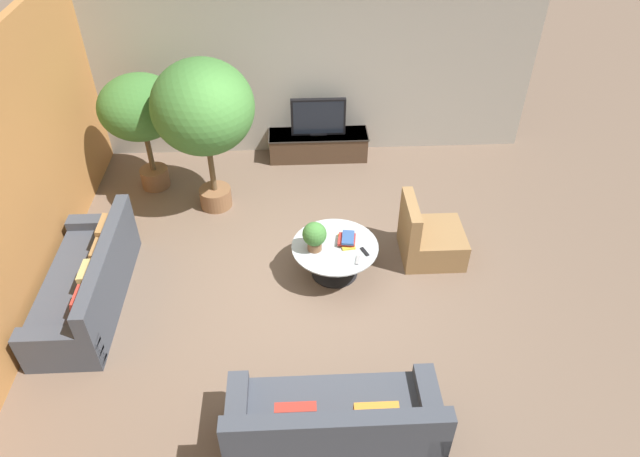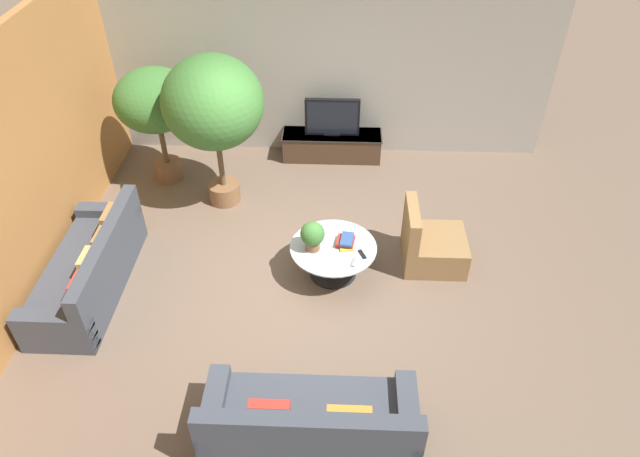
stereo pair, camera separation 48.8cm
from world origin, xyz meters
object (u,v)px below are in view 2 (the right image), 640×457
(armchair_wicker, at_px, (430,245))
(potted_palm_tall, at_px, (155,103))
(couch_near_entry, at_px, (310,424))
(couch_by_wall, at_px, (90,270))
(coffee_table, at_px, (333,255))
(potted_plant_tabletop, at_px, (312,235))
(television, at_px, (332,117))
(media_console, at_px, (332,145))
(potted_palm_corner, at_px, (213,105))

(armchair_wicker, xyz_separation_m, potted_palm_tall, (-3.91, 1.81, 1.03))
(couch_near_entry, xyz_separation_m, armchair_wicker, (1.43, 2.66, -0.01))
(couch_by_wall, bearing_deg, coffee_table, 96.99)
(potted_plant_tabletop, bearing_deg, coffee_table, 10.34)
(television, xyz_separation_m, armchair_wicker, (1.34, -2.52, -0.47))
(media_console, height_order, potted_palm_tall, potted_palm_tall)
(media_console, xyz_separation_m, couch_near_entry, (-0.08, -5.18, 0.06))
(potted_plant_tabletop, bearing_deg, couch_by_wall, -173.33)
(potted_palm_tall, bearing_deg, potted_palm_corner, -29.54)
(potted_palm_tall, distance_m, potted_palm_corner, 1.17)
(media_console, distance_m, potted_palm_corner, 2.44)
(media_console, bearing_deg, couch_by_wall, -132.45)
(television, xyz_separation_m, potted_palm_tall, (-2.57, -0.71, 0.56))
(television, bearing_deg, media_console, 90.00)
(armchair_wicker, distance_m, potted_palm_tall, 4.43)
(potted_palm_tall, relative_size, potted_palm_corner, 0.80)
(media_console, bearing_deg, potted_palm_corner, -141.13)
(television, distance_m, potted_plant_tabletop, 2.87)
(television, xyz_separation_m, potted_palm_corner, (-1.58, -1.27, 0.83))
(couch_near_entry, bearing_deg, television, -90.93)
(television, height_order, coffee_table, television)
(television, height_order, potted_palm_corner, potted_palm_corner)
(media_console, height_order, coffee_table, coffee_table)
(couch_by_wall, bearing_deg, potted_plant_tabletop, 96.67)
(media_console, height_order, potted_palm_corner, potted_palm_corner)
(couch_near_entry, xyz_separation_m, potted_plant_tabletop, (-0.09, 2.32, 0.39))
(potted_palm_tall, bearing_deg, television, 15.50)
(couch_near_entry, height_order, potted_palm_corner, potted_palm_corner)
(television, distance_m, coffee_table, 2.84)
(couch_near_entry, height_order, armchair_wicker, armchair_wicker)
(couch_by_wall, distance_m, potted_palm_tall, 2.69)
(coffee_table, bearing_deg, couch_near_entry, -94.01)
(coffee_table, bearing_deg, potted_palm_tall, 141.64)
(couch_by_wall, relative_size, potted_palm_corner, 0.95)
(armchair_wicker, xyz_separation_m, potted_plant_tabletop, (-1.52, -0.34, 0.40))
(television, bearing_deg, potted_palm_corner, -141.16)
(media_console, bearing_deg, television, -90.00)
(couch_near_entry, bearing_deg, potted_palm_corner, -69.04)
(armchair_wicker, distance_m, potted_plant_tabletop, 1.61)
(media_console, xyz_separation_m, potted_palm_tall, (-2.57, -0.71, 1.07))
(television, relative_size, couch_near_entry, 0.43)
(media_console, relative_size, potted_palm_tall, 0.90)
(potted_palm_tall, distance_m, potted_plant_tabletop, 3.28)
(media_console, distance_m, potted_palm_tall, 2.87)
(couch_by_wall, height_order, couch_near_entry, same)
(potted_palm_corner, bearing_deg, couch_by_wall, -124.87)
(television, xyz_separation_m, couch_near_entry, (-0.08, -5.18, -0.46))
(potted_palm_tall, bearing_deg, coffee_table, -38.36)
(television, bearing_deg, potted_palm_tall, -164.50)
(coffee_table, xyz_separation_m, couch_by_wall, (-2.99, -0.37, -0.03))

